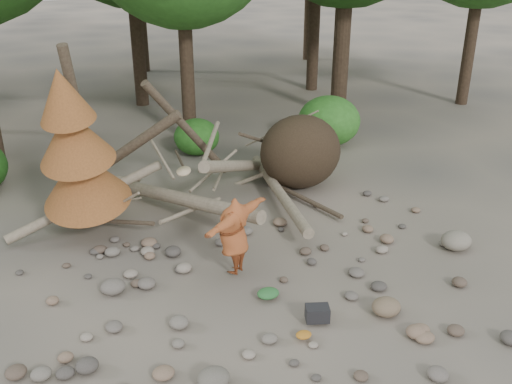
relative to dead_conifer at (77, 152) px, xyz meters
name	(u,v)px	position (x,y,z in m)	size (l,w,h in m)	color
ground	(279,289)	(3.12, -3.37, -2.11)	(120.00, 120.00, 0.00)	#514C44
deadfall_pile	(282,157)	(5.13, 0.87, -1.16)	(8.55, 5.24, 3.30)	#332619
dead_conifer	(77,152)	(0.00, 0.00, 0.00)	(2.06, 2.16, 4.35)	#4C3F30
bush_mid	(197,137)	(3.92, 4.43, -1.55)	(1.40, 1.40, 1.12)	#29661D
bush_right	(329,121)	(8.12, 3.63, -1.31)	(2.00, 2.00, 1.60)	#337925
frisbee_thrower	(234,236)	(2.50, -2.58, -1.22)	(2.13, 1.59, 2.49)	#9A4822
backpack	(317,316)	(3.28, -4.59, -1.97)	(0.41, 0.27, 0.27)	black
cloth_green	(268,296)	(2.77, -3.60, -2.03)	(0.42, 0.35, 0.16)	#27612C
cloth_orange	(304,337)	(2.85, -4.91, -2.06)	(0.27, 0.22, 0.10)	#A1631B
boulder_front_left	(214,378)	(1.10, -5.36, -1.96)	(0.50, 0.45, 0.30)	#615C51
boulder_front_right	(386,307)	(4.53, -4.85, -1.95)	(0.53, 0.48, 0.32)	brown
boulder_mid_right	(456,241)	(7.29, -3.45, -1.91)	(0.67, 0.60, 0.40)	gray
boulder_mid_left	(113,287)	(0.15, -2.28, -1.97)	(0.47, 0.42, 0.28)	#635C54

